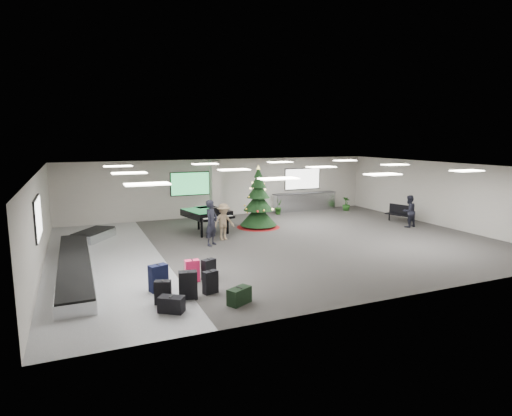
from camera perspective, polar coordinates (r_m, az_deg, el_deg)
name	(u,v)px	position (r m, az deg, el deg)	size (l,w,h in m)	color
ground	(279,242)	(18.21, 3.07, -4.59)	(18.00, 18.00, 0.00)	#3A3835
room_envelope	(264,187)	(18.24, 1.13, 2.88)	(18.02, 14.02, 3.21)	#B6B0A7
baggage_carousel	(79,258)	(16.31, -22.50, -6.21)	(2.28, 9.71, 0.43)	silver
service_counter	(304,201)	(26.18, 6.48, 0.87)	(4.05, 0.65, 1.08)	silver
suitcase_0	(188,285)	(12.08, -9.06, -10.11)	(0.54, 0.37, 0.80)	black
suitcase_1	(210,282)	(12.42, -6.10, -9.80)	(0.47, 0.33, 0.67)	black
pink_suitcase	(192,271)	(13.44, -8.50, -8.28)	(0.44, 0.26, 0.70)	#FA205A
suitcase_3	(209,269)	(13.58, -6.31, -8.12)	(0.49, 0.39, 0.67)	black
navy_suitcase	(158,278)	(12.80, -12.89, -9.08)	(0.57, 0.43, 0.81)	black
suitcase_5	(163,292)	(11.86, -12.31, -10.94)	(0.48, 0.37, 0.66)	black
green_duffel	(239,296)	(11.66, -2.25, -11.61)	(0.74, 0.60, 0.46)	black
black_duffel	(171,304)	(11.34, -11.21, -12.49)	(0.72, 0.65, 0.44)	black
christmas_tree	(258,206)	(21.04, 0.31, 0.24)	(2.16, 2.16, 3.08)	maroon
grand_piano	(207,214)	(19.96, -6.55, -0.76)	(2.11, 2.52, 1.27)	black
bench	(401,212)	(23.69, 18.71, -0.56)	(0.89, 1.50, 0.90)	black
traveler_a	(211,223)	(17.61, -5.95, -1.98)	(0.69, 0.45, 1.88)	black
traveler_b	(224,222)	(18.53, -4.33, -1.85)	(1.03, 0.59, 1.59)	#8C7456
traveler_bench	(409,211)	(22.41, 19.71, -0.41)	(0.77, 0.60, 1.59)	black
potted_plant_left	(279,207)	(24.72, 3.04, 0.16)	(0.48, 0.39, 0.87)	#1A4616
potted_plant_right	(346,204)	(26.54, 11.94, 0.57)	(0.47, 0.47, 0.84)	#1A4616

